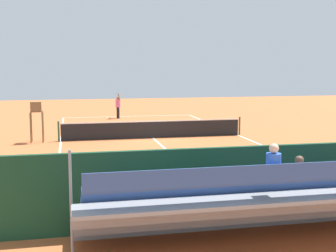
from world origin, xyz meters
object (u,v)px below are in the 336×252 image
(equipment_bag, at_px, (273,206))
(tennis_racket, at_px, (108,118))
(tennis_ball_near, at_px, (140,119))
(tennis_ball_far, at_px, (124,120))
(bleacher_stand, at_px, (268,202))
(umpire_chair, at_px, (37,117))
(tennis_player, at_px, (118,105))
(tennis_net, at_px, (153,129))

(equipment_bag, height_order, tennis_racket, equipment_bag)
(tennis_ball_near, bearing_deg, tennis_ball_far, 23.23)
(bleacher_stand, height_order, tennis_ball_near, bleacher_stand)
(bleacher_stand, height_order, umpire_chair, bleacher_stand)
(bleacher_stand, distance_m, tennis_player, 25.15)
(bleacher_stand, relative_size, tennis_ball_far, 137.27)
(umpire_chair, relative_size, equipment_bag, 2.38)
(tennis_ball_near, xyz_separation_m, tennis_ball_far, (1.25, 0.54, 0.00))
(bleacher_stand, height_order, equipment_bag, bleacher_stand)
(umpire_chair, xyz_separation_m, tennis_player, (-5.29, -9.94, -0.30))
(umpire_chair, xyz_separation_m, tennis_racket, (-4.54, -10.49, -1.30))
(umpire_chair, xyz_separation_m, equipment_bag, (-7.15, 13.30, -1.13))
(umpire_chair, bearing_deg, tennis_player, -118.01)
(tennis_net, relative_size, tennis_ball_near, 156.06)
(umpire_chair, distance_m, tennis_racket, 11.51)
(tennis_racket, bearing_deg, equipment_bag, 96.26)
(bleacher_stand, height_order, tennis_player, bleacher_stand)
(equipment_bag, height_order, tennis_ball_near, equipment_bag)
(tennis_player, distance_m, tennis_racket, 1.36)
(tennis_ball_near, relative_size, tennis_ball_far, 1.00)
(tennis_net, bearing_deg, equipment_bag, 94.07)
(tennis_player, relative_size, tennis_ball_near, 29.18)
(tennis_racket, bearing_deg, tennis_ball_near, 142.06)
(equipment_bag, xyz_separation_m, tennis_player, (1.86, -23.24, 0.84))
(equipment_bag, xyz_separation_m, tennis_racket, (2.61, -23.79, -0.16))
(tennis_net, bearing_deg, tennis_ball_near, -93.83)
(umpire_chair, height_order, tennis_ball_near, umpire_chair)
(tennis_ball_far, bearing_deg, umpire_chair, 56.05)
(tennis_player, distance_m, tennis_ball_far, 2.00)
(umpire_chair, height_order, equipment_bag, umpire_chair)
(tennis_ball_far, bearing_deg, bleacher_stand, 91.42)
(tennis_player, xyz_separation_m, tennis_ball_far, (-0.24, 1.73, -0.98))
(tennis_net, xyz_separation_m, equipment_bag, (-0.95, 13.40, -0.32))
(tennis_net, height_order, umpire_chair, umpire_chair)
(tennis_net, height_order, tennis_ball_near, tennis_net)
(bleacher_stand, xyz_separation_m, tennis_racket, (1.57, -25.68, -0.91))
(umpire_chair, xyz_separation_m, tennis_ball_far, (-5.53, -8.21, -1.28))
(tennis_ball_far, bearing_deg, equipment_bag, 94.32)
(tennis_ball_far, bearing_deg, tennis_player, -82.09)
(tennis_net, xyz_separation_m, umpire_chair, (6.20, 0.10, 0.81))
(umpire_chair, bearing_deg, tennis_ball_near, -127.77)
(equipment_bag, relative_size, tennis_racket, 1.59)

